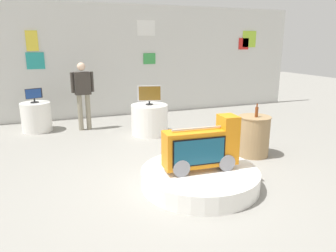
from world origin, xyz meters
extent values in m
plane|color=gray|center=(0.00, 0.00, 0.00)|extent=(30.00, 30.00, 0.00)
cube|color=silver|center=(0.00, 5.05, 1.62)|extent=(12.34, 0.10, 3.23)
cube|color=teal|center=(-2.02, 4.98, 1.68)|extent=(0.46, 0.02, 0.44)
cube|color=yellow|center=(-2.06, 4.98, 2.20)|extent=(0.30, 0.02, 0.52)
cube|color=green|center=(1.18, 4.98, 1.68)|extent=(0.38, 0.02, 0.32)
cube|color=red|center=(4.52, 4.98, 2.11)|extent=(0.37, 0.02, 0.37)
cube|color=#9ECC33|center=(4.73, 4.98, 2.26)|extent=(0.51, 0.02, 0.53)
cube|color=white|center=(1.10, 4.98, 2.57)|extent=(0.55, 0.02, 0.44)
cylinder|color=white|center=(0.27, -0.32, 0.14)|extent=(1.82, 1.82, 0.27)
cylinder|color=gray|center=(-0.09, -0.29, 0.40)|extent=(0.28, 0.40, 0.26)
cylinder|color=gray|center=(0.63, -0.34, 0.40)|extent=(0.28, 0.40, 0.26)
cube|color=orange|center=(0.27, -0.32, 0.63)|extent=(1.16, 0.41, 0.55)
cube|color=orange|center=(0.71, -0.35, 1.00)|extent=(0.27, 0.35, 0.19)
cube|color=black|center=(0.17, -0.49, 0.63)|extent=(0.81, 0.07, 0.42)
cube|color=navy|center=(0.17, -0.49, 0.63)|extent=(0.77, 0.07, 0.38)
cube|color=#B2B2B7|center=(0.27, -0.32, 0.93)|extent=(0.91, 0.09, 0.02)
cylinder|color=white|center=(0.43, 2.70, 0.36)|extent=(0.88, 0.88, 0.72)
cylinder|color=black|center=(0.43, 2.70, 0.73)|extent=(0.17, 0.17, 0.02)
cylinder|color=black|center=(0.43, 2.70, 0.78)|extent=(0.04, 0.04, 0.07)
cube|color=silver|center=(0.43, 2.70, 1.00)|extent=(0.54, 0.18, 0.36)
cube|color=brown|center=(0.44, 2.68, 1.00)|extent=(0.49, 0.15, 0.33)
cylinder|color=white|center=(-2.12, 3.98, 0.36)|extent=(0.72, 0.72, 0.72)
cylinder|color=black|center=(-2.12, 3.98, 0.73)|extent=(0.19, 0.19, 0.02)
cylinder|color=black|center=(-2.12, 3.98, 0.79)|extent=(0.04, 0.04, 0.09)
cube|color=black|center=(-2.12, 3.98, 0.95)|extent=(0.39, 0.17, 0.24)
cube|color=navy|center=(-2.12, 3.96, 0.95)|extent=(0.35, 0.14, 0.22)
cylinder|color=#9E7F56|center=(1.87, 0.55, 0.39)|extent=(0.60, 0.60, 0.79)
cylinder|color=#9E7F56|center=(1.87, 0.55, 0.78)|extent=(0.62, 0.62, 0.02)
cylinder|color=brown|center=(1.86, 0.50, 0.88)|extent=(0.06, 0.06, 0.19)
cylinder|color=brown|center=(1.86, 0.50, 1.01)|extent=(0.03, 0.03, 0.07)
cylinder|color=gray|center=(-1.08, 3.68, 0.45)|extent=(0.12, 0.12, 0.91)
cylinder|color=gray|center=(-0.88, 3.69, 0.45)|extent=(0.12, 0.12, 0.91)
cube|color=#38332D|center=(-0.98, 3.69, 1.18)|extent=(0.39, 0.22, 0.55)
sphere|color=beige|center=(-0.98, 3.69, 1.59)|extent=(0.20, 0.20, 0.20)
cylinder|color=#38332D|center=(-1.22, 3.67, 1.21)|extent=(0.08, 0.08, 0.50)
cylinder|color=#38332D|center=(-0.74, 3.70, 1.21)|extent=(0.08, 0.08, 0.50)
camera|label=1|loc=(-1.82, -4.37, 2.17)|focal=33.92mm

